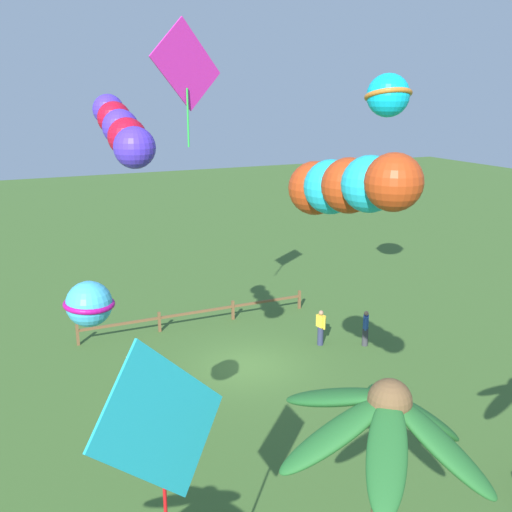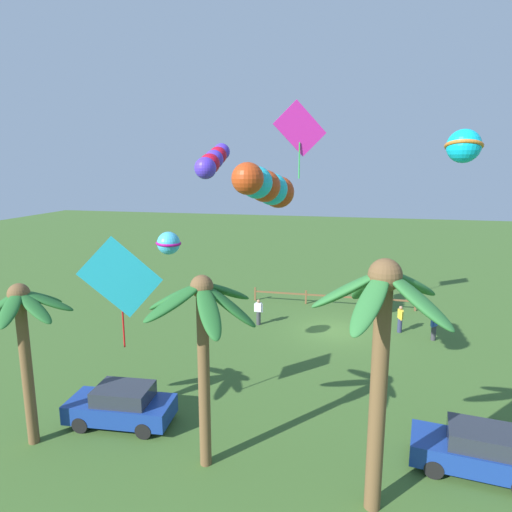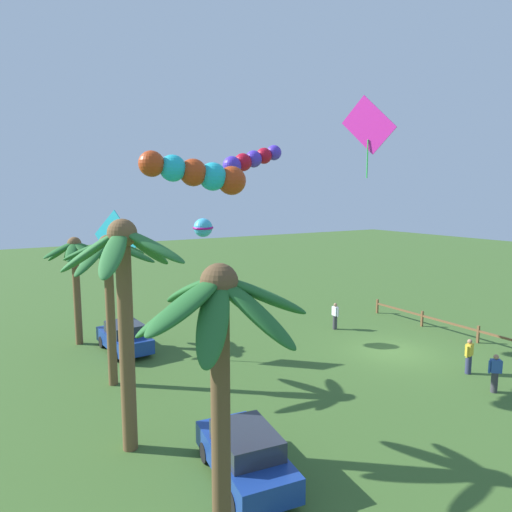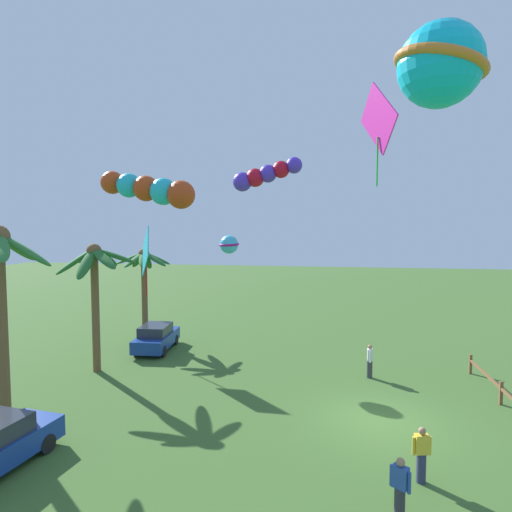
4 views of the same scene
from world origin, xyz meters
The scene contains 16 objects.
ground_plane centered at (0.00, 0.00, 0.00)m, with size 120.00×120.00×0.00m, color #3D6028.
palm_tree_0 centered at (-1.89, 13.95, 5.33)m, with size 3.76×3.67×7.25m.
palm_tree_1 centered at (-7.98, 13.84, 5.14)m, with size 3.37×3.62×6.69m.
palm_tree_2 centered at (3.37, 13.16, 4.92)m, with size 3.66×3.66×6.34m.
palm_tree_3 centered at (9.60, 13.43, 4.42)m, with size 3.22×3.42×5.77m.
rail_fence centered at (0.44, -4.99, 0.60)m, with size 11.06×0.12×0.95m.
parked_car_0 centered at (-5.13, 11.66, 0.75)m, with size 4.09×2.21×1.51m.
parked_car_1 centered at (7.19, 11.67, 0.75)m, with size 4.01×1.96×1.51m.
spectator_0 centered at (-5.45, 0.21, 0.81)m, with size 0.41×0.46×1.59m.
spectator_1 centered at (-3.72, -0.66, 0.81)m, with size 0.30×0.54×1.59m.
spectator_2 centered at (4.56, -0.08, 0.81)m, with size 0.55×0.26×1.59m.
kite_tube_1 centered at (5.58, 5.11, 9.77)m, with size 0.97×3.51×1.67m.
kite_ball_2 centered at (6.99, 7.28, 6.18)m, with size 1.52×1.52×1.02m.
kite_diamond_3 centered at (6.71, 12.02, 5.75)m, with size 2.52×1.42×3.96m.
kite_diamond_4 centered at (2.23, 0.02, 11.46)m, with size 2.83×1.15×4.21m.
kite_tube_5 centered at (2.09, 9.71, 8.81)m, with size 1.53×4.50×1.75m.
Camera 3 is at (-15.40, 17.55, 7.95)m, focal length 31.89 mm.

